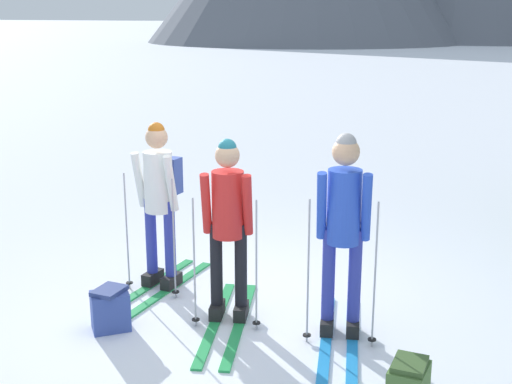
{
  "coord_description": "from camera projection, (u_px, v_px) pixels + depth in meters",
  "views": [
    {
      "loc": [
        2.4,
        -5.16,
        2.68
      ],
      "look_at": [
        0.01,
        0.44,
        1.05
      ],
      "focal_mm": 47.15,
      "sensor_mm": 36.0,
      "label": 1
    }
  ],
  "objects": [
    {
      "name": "ground_plane",
      "position": [
        237.0,
        313.0,
        6.19
      ],
      "size": [
        400.0,
        400.0,
        0.0
      ],
      "primitive_type": "plane",
      "color": "white"
    },
    {
      "name": "skier_in_white",
      "position": [
        160.0,
        197.0,
        6.56
      ],
      "size": [
        0.61,
        1.66,
        1.68
      ],
      "color": "green",
      "rests_on": "ground"
    },
    {
      "name": "skier_in_red",
      "position": [
        228.0,
        225.0,
        5.84
      ],
      "size": [
        0.77,
        1.71,
        1.65
      ],
      "color": "green",
      "rests_on": "ground"
    },
    {
      "name": "skier_in_blue",
      "position": [
        343.0,
        228.0,
        5.53
      ],
      "size": [
        0.71,
        1.65,
        1.75
      ],
      "color": "#1E84D1",
      "rests_on": "ground"
    },
    {
      "name": "backpack_on_snow_front",
      "position": [
        110.0,
        309.0,
        5.83
      ],
      "size": [
        0.4,
        0.39,
        0.38
      ],
      "color": "#384C99",
      "rests_on": "ground"
    }
  ]
}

